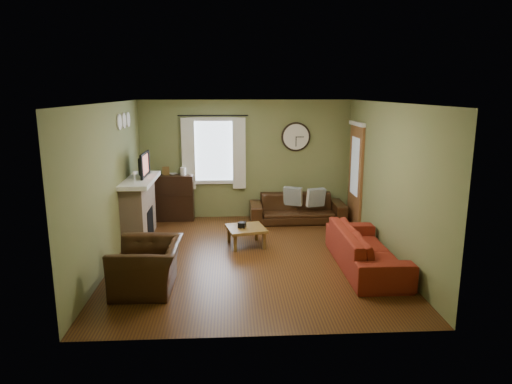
{
  "coord_description": "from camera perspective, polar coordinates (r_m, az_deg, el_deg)",
  "views": [
    {
      "loc": [
        -0.34,
        -7.39,
        2.78
      ],
      "look_at": [
        0.1,
        0.4,
        1.05
      ],
      "focal_mm": 32.0,
      "sensor_mm": 36.0,
      "label": 1
    }
  ],
  "objects": [
    {
      "name": "armchair",
      "position": [
        6.75,
        -13.42,
        -9.02
      ],
      "size": [
        0.95,
        1.08,
        0.69
      ],
      "primitive_type": "imported",
      "rotation": [
        0.0,
        0.0,
        -1.59
      ],
      "color": "black",
      "rests_on": "floor"
    },
    {
      "name": "tv",
      "position": [
        8.97,
        -14.21,
        2.97
      ],
      "size": [
        0.08,
        0.6,
        0.35
      ],
      "primitive_type": "imported",
      "rotation": [
        0.0,
        0.0,
        1.57
      ],
      "color": "black",
      "rests_on": "mantel"
    },
    {
      "name": "medallion_left",
      "position": [
        8.43,
        -16.72,
        8.38
      ],
      "size": [
        0.28,
        0.28,
        0.03
      ],
      "primitive_type": "cylinder",
      "color": "white",
      "rests_on": "wall_left"
    },
    {
      "name": "wine_glass_b",
      "position": [
        8.42,
        -14.9,
        1.81
      ],
      "size": [
        0.07,
        0.07,
        0.2
      ],
      "primitive_type": null,
      "color": "white",
      "rests_on": "mantel"
    },
    {
      "name": "tissue_box",
      "position": [
        8.3,
        -1.76,
        -4.16
      ],
      "size": [
        0.16,
        0.16,
        0.1
      ],
      "primitive_type": "cube",
      "rotation": [
        0.0,
        0.0,
        -0.3
      ],
      "color": "black",
      "rests_on": "coffee_table"
    },
    {
      "name": "mantel",
      "position": [
        8.86,
        -14.44,
        1.44
      ],
      "size": [
        0.58,
        1.6,
        0.08
      ],
      "primitive_type": "cube",
      "color": "white",
      "rests_on": "fireplace"
    },
    {
      "name": "tv_screen",
      "position": [
        8.94,
        -13.72,
        3.34
      ],
      "size": [
        0.02,
        0.62,
        0.36
      ],
      "primitive_type": "cube",
      "color": "#994C3F",
      "rests_on": "mantel"
    },
    {
      "name": "wall_front",
      "position": [
        5.02,
        0.81,
        -4.64
      ],
      "size": [
        4.6,
        0.0,
        2.6
      ],
      "primitive_type": "cube",
      "color": "olive",
      "rests_on": "ground"
    },
    {
      "name": "curtain_left",
      "position": [
        10.0,
        -8.46,
        4.73
      ],
      "size": [
        0.28,
        0.04,
        1.55
      ],
      "primitive_type": "cube",
      "color": "silver",
      "rests_on": "wall_back"
    },
    {
      "name": "bookshelf",
      "position": [
        10.13,
        -10.18,
        -0.7
      ],
      "size": [
        0.84,
        0.36,
        1.0
      ],
      "primitive_type": null,
      "color": "black",
      "rests_on": "floor"
    },
    {
      "name": "book",
      "position": [
        10.16,
        -10.74,
        1.96
      ],
      "size": [
        0.24,
        0.25,
        0.02
      ],
      "primitive_type": "imported",
      "rotation": [
        0.0,
        0.0,
        0.61
      ],
      "color": "brown",
      "rests_on": "bookshelf"
    },
    {
      "name": "floor",
      "position": [
        7.9,
        -0.56,
        -8.1
      ],
      "size": [
        4.6,
        5.2,
        0.0
      ],
      "primitive_type": "cube",
      "color": "#452610",
      "rests_on": "ground"
    },
    {
      "name": "wine_glass_a",
      "position": [
        8.36,
        -14.99,
        1.78
      ],
      "size": [
        0.07,
        0.07,
        0.21
      ],
      "primitive_type": null,
      "color": "white",
      "rests_on": "mantel"
    },
    {
      "name": "curtain_right",
      "position": [
        9.96,
        -2.13,
        4.82
      ],
      "size": [
        0.28,
        0.04,
        1.55
      ],
      "primitive_type": "cube",
      "color": "silver",
      "rests_on": "wall_back"
    },
    {
      "name": "sofa_brown",
      "position": [
        9.93,
        5.17,
        -2.02
      ],
      "size": [
        2.03,
        0.8,
        0.59
      ],
      "primitive_type": "imported",
      "color": "black",
      "rests_on": "floor"
    },
    {
      "name": "window_pane",
      "position": [
        10.06,
        -5.29,
        5.14
      ],
      "size": [
        1.0,
        0.02,
        1.3
      ],
      "primitive_type": null,
      "color": "silver",
      "rests_on": "wall_back"
    },
    {
      "name": "sofa_red",
      "position": [
        7.55,
        13.57,
        -6.92
      ],
      "size": [
        0.85,
        2.16,
        0.63
      ],
      "primitive_type": "imported",
      "rotation": [
        0.0,
        0.0,
        1.57
      ],
      "color": "maroon",
      "rests_on": "floor"
    },
    {
      "name": "coffee_table",
      "position": [
        8.39,
        -1.25,
        -5.58
      ],
      "size": [
        0.79,
        0.79,
        0.35
      ],
      "primitive_type": null,
      "rotation": [
        0.0,
        0.0,
        0.21
      ],
      "color": "brown",
      "rests_on": "floor"
    },
    {
      "name": "wall_clock",
      "position": [
        10.09,
        5.02,
        6.88
      ],
      "size": [
        0.64,
        0.06,
        0.64
      ],
      "primitive_type": null,
      "color": "white",
      "rests_on": "wall_back"
    },
    {
      "name": "wall_right",
      "position": [
        7.98,
        16.14,
        1.33
      ],
      "size": [
        0.0,
        5.2,
        2.6
      ],
      "primitive_type": "cube",
      "color": "olive",
      "rests_on": "ground"
    },
    {
      "name": "wall_back",
      "position": [
        10.1,
        -1.28,
        4.08
      ],
      "size": [
        4.6,
        0.0,
        2.6
      ],
      "primitive_type": "cube",
      "color": "olive",
      "rests_on": "ground"
    },
    {
      "name": "pillow_left",
      "position": [
        9.92,
        4.64,
        -0.53
      ],
      "size": [
        0.41,
        0.28,
        0.4
      ],
      "primitive_type": "cube",
      "rotation": [
        0.0,
        0.0,
        -0.43
      ],
      "color": "gray",
      "rests_on": "sofa_brown"
    },
    {
      "name": "firebox",
      "position": [
        9.03,
        -13.15,
        -3.78
      ],
      "size": [
        0.04,
        0.6,
        0.55
      ],
      "primitive_type": "cube",
      "color": "black",
      "rests_on": "fireplace"
    },
    {
      "name": "pillow_right",
      "position": [
        9.85,
        7.49,
        -0.68
      ],
      "size": [
        0.41,
        0.22,
        0.39
      ],
      "primitive_type": "cube",
      "rotation": [
        0.0,
        0.0,
        0.28
      ],
      "color": "gray",
      "rests_on": "sofa_brown"
    },
    {
      "name": "fireplace",
      "position": [
        9.0,
        -14.42,
        -2.25
      ],
      "size": [
        0.4,
        1.4,
        1.1
      ],
      "primitive_type": "cube",
      "color": "tan",
      "rests_on": "floor"
    },
    {
      "name": "wall_left",
      "position": [
        7.78,
        -17.75,
        0.94
      ],
      "size": [
        0.0,
        5.2,
        2.6
      ],
      "primitive_type": "cube",
      "color": "olive",
      "rests_on": "ground"
    },
    {
      "name": "medallion_right",
      "position": [
        9.11,
        -15.71,
        8.71
      ],
      "size": [
        0.28,
        0.28,
        0.03
      ],
      "primitive_type": "cylinder",
      "color": "white",
      "rests_on": "wall_left"
    },
    {
      "name": "ceiling",
      "position": [
        7.4,
        -0.61,
        11.11
      ],
      "size": [
        4.6,
        5.2,
        0.0
      ],
      "primitive_type": "cube",
      "color": "white",
      "rests_on": "ground"
    },
    {
      "name": "door",
      "position": [
        9.75,
        12.34,
        2.0
      ],
      "size": [
        0.05,
        0.9,
        2.1
      ],
      "primitive_type": "cube",
      "color": "brown",
      "rests_on": "floor"
    },
    {
      "name": "medallion_mid",
      "position": [
        8.77,
        -16.19,
        8.55
      ],
      "size": [
        0.28,
        0.28,
        0.03
      ],
      "primitive_type": "cylinder",
      "color": "white",
      "rests_on": "wall_left"
    },
    {
      "name": "curtain_rod",
      "position": [
        9.89,
        -5.4,
        9.49
      ],
      "size": [
        0.03,
        0.03,
        1.5
      ],
      "primitive_type": "cylinder",
      "color": "black",
      "rests_on": "wall_back"
    }
  ]
}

